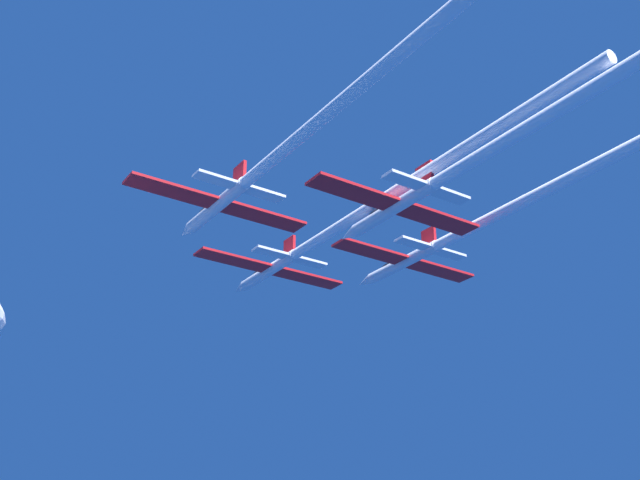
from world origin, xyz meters
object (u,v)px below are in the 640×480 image
at_px(jet_right_wing, 503,212).
at_px(jet_slot, 498,145).
at_px(jet_left_wing, 297,138).
at_px(jet_lead, 344,223).

distance_m(jet_right_wing, jet_slot, 16.33).
height_order(jet_right_wing, jet_slot, jet_right_wing).
bearing_deg(jet_left_wing, jet_slot, -40.09).
height_order(jet_left_wing, jet_slot, jet_left_wing).
xyz_separation_m(jet_lead, jet_slot, (-0.16, -23.12, -1.83)).
xyz_separation_m(jet_right_wing, jet_slot, (-12.13, -10.83, -1.48)).
relative_size(jet_left_wing, jet_slot, 1.07).
distance_m(jet_left_wing, jet_slot, 17.72).
height_order(jet_left_wing, jet_right_wing, jet_left_wing).
distance_m(jet_left_wing, jet_right_wing, 25.62).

